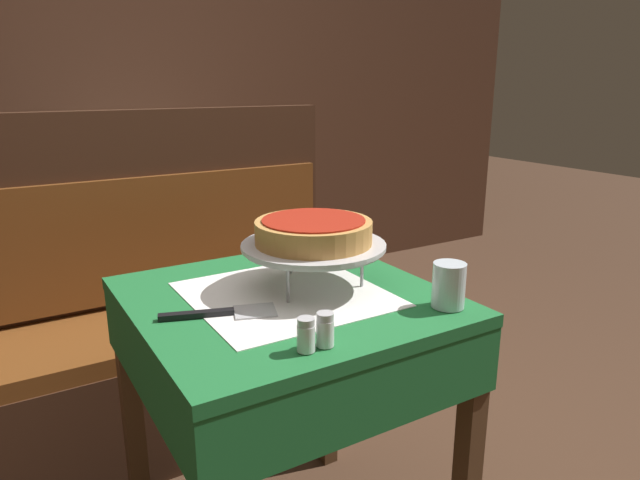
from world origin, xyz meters
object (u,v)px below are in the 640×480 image
dining_table_rear (157,211)px  pizza_server (221,313)px  condiment_caddy (151,176)px  salt_shaker (306,335)px  deep_dish_pizza (314,231)px  dining_table_front (287,339)px  pepper_shaker (325,330)px  booth_bench (180,343)px  pizza_pan_stand (314,247)px  water_glass_near (449,285)px

dining_table_rear → pizza_server: bearing=-100.7°
condiment_caddy → salt_shaker: bearing=-97.0°
deep_dish_pizza → condiment_caddy: condiment_caddy is taller
dining_table_front → condiment_caddy: condiment_caddy is taller
dining_table_front → pepper_shaker: 0.32m
dining_table_front → pizza_server: 0.22m
deep_dish_pizza → pizza_server: (-0.26, -0.05, -0.14)m
pizza_server → pepper_shaker: 0.27m
booth_bench → pepper_shaker: booth_bench is taller
deep_dish_pizza → condiment_caddy: bearing=88.3°
dining_table_front → pizza_server: pizza_server is taller
booth_bench → pepper_shaker: (-0.03, -1.05, 0.47)m
pizza_server → dining_table_front: bearing=12.6°
pizza_server → condiment_caddy: 1.71m
pizza_pan_stand → salt_shaker: size_ratio=5.32×
dining_table_front → water_glass_near: bearing=-43.2°
pizza_pan_stand → pepper_shaker: pizza_pan_stand is taller
pepper_shaker → dining_table_rear: bearing=84.1°
booth_bench → water_glass_near: 1.18m
dining_table_rear → deep_dish_pizza: bearing=-91.6°
dining_table_rear → salt_shaker: bearing=-97.1°
deep_dish_pizza → pizza_server: size_ratio=1.11×
deep_dish_pizza → salt_shaker: size_ratio=4.28×
booth_bench → pepper_shaker: bearing=-91.4°
water_glass_near → condiment_caddy: 1.90m
water_glass_near → deep_dish_pizza: bearing=125.9°
salt_shaker → pizza_pan_stand: bearing=57.1°
booth_bench → dining_table_rear: bearing=78.4°
deep_dish_pizza → water_glass_near: deep_dish_pizza is taller
pizza_pan_stand → water_glass_near: pizza_pan_stand is taller
dining_table_front → deep_dish_pizza: deep_dish_pizza is taller
dining_table_rear → pepper_shaker: bearing=-95.9°
dining_table_rear → pizza_pan_stand: bearing=-91.6°
pepper_shaker → condiment_caddy: size_ratio=0.37×
pizza_server → salt_shaker: salt_shaker is taller
pizza_pan_stand → salt_shaker: bearing=-122.9°
booth_bench → condiment_caddy: size_ratio=7.29×
deep_dish_pizza → water_glass_near: size_ratio=2.77×
booth_bench → dining_table_front: bearing=-87.2°
dining_table_rear → deep_dish_pizza: size_ratio=2.88×
dining_table_front → deep_dish_pizza: (0.08, 0.01, 0.26)m
booth_bench → pizza_server: booth_bench is taller
pizza_pan_stand → condiment_caddy: size_ratio=1.93×
salt_shaker → dining_table_front: bearing=69.5°
deep_dish_pizza → pepper_shaker: deep_dish_pizza is taller
water_glass_near → pepper_shaker: (-0.34, -0.02, -0.02)m
condiment_caddy → water_glass_near: bearing=-85.7°
dining_table_rear → water_glass_near: bearing=-85.4°
booth_bench → pepper_shaker: 1.15m
salt_shaker → pepper_shaker: (0.04, 0.00, 0.00)m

